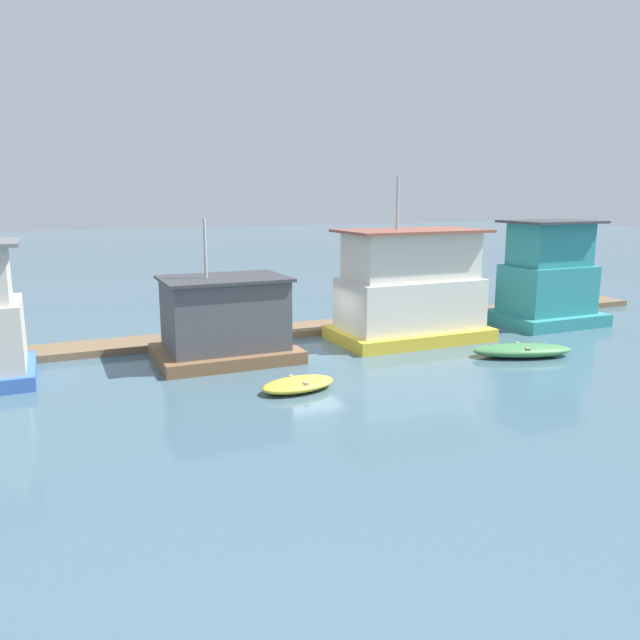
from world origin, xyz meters
name	(u,v)px	position (x,y,z in m)	size (l,w,h in m)	color
ground_plane	(311,348)	(0.00, 0.00, 0.00)	(200.00, 200.00, 0.00)	#426070
dock_walkway	(286,331)	(0.00, 3.00, 0.15)	(42.40, 2.14, 0.30)	brown
houseboat_brown	(225,321)	(-3.84, -0.39, 1.56)	(5.42, 4.01, 5.58)	brown
houseboat_yellow	(410,290)	(4.71, -0.34, 2.26)	(6.87, 4.05, 7.23)	gold
houseboat_teal	(548,280)	(12.89, -0.16, 2.26)	(5.07, 3.91, 5.20)	teal
dinghy_yellow	(298,384)	(-2.71, -5.31, 0.22)	(2.81, 1.77, 0.43)	yellow
dinghy_green	(522,350)	(7.26, -4.85, 0.26)	(4.31, 2.69, 0.52)	#47844C
mooring_post_near_left	(481,303)	(10.26, 1.68, 0.98)	(0.23, 0.23, 1.97)	brown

